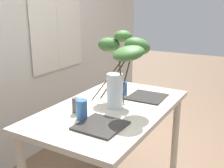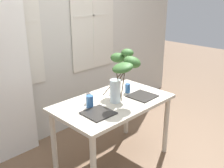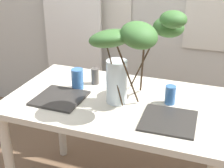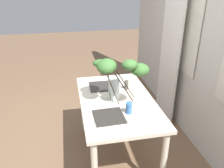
% 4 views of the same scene
% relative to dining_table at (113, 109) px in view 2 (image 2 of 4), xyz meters
% --- Properties ---
extents(ground, '(14.00, 14.00, 0.00)m').
position_rel_dining_table_xyz_m(ground, '(0.00, 0.00, -0.68)').
color(ground, brown).
extents(back_wall_with_windows, '(4.98, 0.14, 2.64)m').
position_rel_dining_table_xyz_m(back_wall_with_windows, '(-0.00, 1.08, 0.65)').
color(back_wall_with_windows, beige).
rests_on(back_wall_with_windows, ground).
extents(curtain_sheer_side, '(0.55, 0.03, 2.24)m').
position_rel_dining_table_xyz_m(curtain_sheer_side, '(-0.75, 0.92, 0.44)').
color(curtain_sheer_side, white).
rests_on(curtain_sheer_side, ground).
extents(dining_table, '(1.30, 0.77, 0.78)m').
position_rel_dining_table_xyz_m(dining_table, '(0.00, 0.00, 0.00)').
color(dining_table, beige).
rests_on(dining_table, ground).
extents(vase_with_branches, '(0.49, 0.55, 0.54)m').
position_rel_dining_table_xyz_m(vase_with_branches, '(0.11, -0.03, 0.45)').
color(vase_with_branches, silver).
rests_on(vase_with_branches, dining_table).
extents(drinking_glass_blue_left, '(0.08, 0.08, 0.13)m').
position_rel_dining_table_xyz_m(drinking_glass_blue_left, '(-0.29, 0.06, 0.17)').
color(drinking_glass_blue_left, '#386BAD').
rests_on(drinking_glass_blue_left, dining_table).
extents(drinking_glass_blue_right, '(0.06, 0.06, 0.11)m').
position_rel_dining_table_xyz_m(drinking_glass_blue_right, '(0.30, 0.05, 0.16)').
color(drinking_glass_blue_right, '#386BAD').
rests_on(drinking_glass_blue_right, dining_table).
extents(plate_square_left, '(0.28, 0.28, 0.01)m').
position_rel_dining_table_xyz_m(plate_square_left, '(-0.33, -0.11, 0.11)').
color(plate_square_left, '#2D2B28').
rests_on(plate_square_left, dining_table).
extents(plate_square_right, '(0.29, 0.29, 0.01)m').
position_rel_dining_table_xyz_m(plate_square_right, '(0.33, -0.15, 0.11)').
color(plate_square_right, '#2D2B28').
rests_on(plate_square_right, dining_table).
extents(pillar_candle, '(0.05, 0.05, 0.12)m').
position_rel_dining_table_xyz_m(pillar_candle, '(-0.22, 0.16, 0.16)').
color(pillar_candle, '#514C47').
rests_on(pillar_candle, dining_table).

